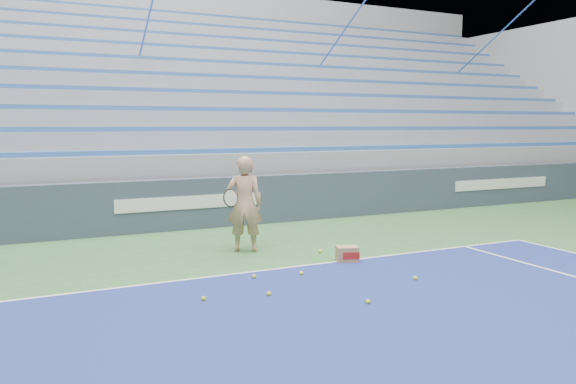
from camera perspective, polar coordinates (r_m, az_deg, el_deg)
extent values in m
cube|color=white|center=(8.75, -2.93, -8.01)|extent=(10.97, 0.05, 0.00)
cube|color=#364052|center=(12.37, -10.00, -1.18)|extent=(30.00, 0.30, 1.10)
cube|color=white|center=(12.21, -9.81, -1.05)|extent=(3.20, 0.02, 0.28)
cube|color=white|center=(16.96, 20.94, 0.79)|extent=(3.40, 0.02, 0.28)
cube|color=gray|center=(16.77, -14.10, 0.80)|extent=(30.00, 8.50, 1.10)
cube|color=gray|center=(16.71, -14.18, 3.53)|extent=(30.00, 8.50, 0.50)
cube|color=#2D59A5|center=(12.92, -10.89, 4.06)|extent=(29.60, 0.42, 0.11)
cube|color=gray|center=(17.11, -14.51, 5.27)|extent=(30.00, 7.65, 0.50)
cube|color=#2D59A5|center=(13.73, -11.83, 6.28)|extent=(29.60, 0.42, 0.11)
cube|color=gray|center=(17.52, -14.82, 6.93)|extent=(30.00, 6.80, 0.50)
cube|color=#2D59A5|center=(14.56, -12.66, 8.25)|extent=(29.60, 0.42, 0.11)
cube|color=gray|center=(17.95, -15.12, 8.51)|extent=(30.00, 5.95, 0.50)
cube|color=#2D59A5|center=(15.42, -13.41, 10.01)|extent=(29.60, 0.42, 0.11)
cube|color=gray|center=(18.39, -15.41, 10.02)|extent=(30.00, 5.10, 0.50)
cube|color=#2D59A5|center=(16.28, -14.09, 11.57)|extent=(29.60, 0.42, 0.11)
cube|color=gray|center=(18.85, -15.68, 11.45)|extent=(30.00, 4.25, 0.50)
cube|color=#2D59A5|center=(17.16, -14.71, 12.98)|extent=(29.60, 0.42, 0.11)
cube|color=gray|center=(19.31, -15.95, 12.81)|extent=(30.00, 3.40, 0.50)
cube|color=#2D59A5|center=(18.05, -15.27, 14.25)|extent=(29.60, 0.42, 0.11)
cube|color=gray|center=(19.79, -16.20, 14.11)|extent=(30.00, 2.55, 0.50)
cube|color=#2D59A5|center=(18.95, -15.79, 15.40)|extent=(29.60, 0.42, 0.11)
cube|color=gray|center=(20.27, -16.45, 15.35)|extent=(30.00, 1.70, 0.50)
cube|color=#2D59A5|center=(19.86, -16.26, 16.44)|extent=(29.60, 0.42, 0.11)
cube|color=gray|center=(20.77, -16.69, 16.53)|extent=(30.00, 0.85, 0.50)
cube|color=#2D59A5|center=(20.77, -16.69, 17.38)|extent=(29.60, 0.42, 0.11)
cube|color=gray|center=(24.61, 23.26, 8.15)|extent=(0.30, 8.80, 6.10)
cube|color=gray|center=(21.22, -16.78, 10.33)|extent=(31.00, 0.40, 7.30)
cylinder|color=#3766C1|center=(16.85, -14.51, 14.63)|extent=(0.05, 8.53, 5.04)
cylinder|color=#3766C1|center=(18.93, 4.19, 13.94)|extent=(0.05, 8.53, 5.04)
cylinder|color=#3766C1|center=(22.47, 17.98, 12.51)|extent=(0.05, 8.53, 5.04)
imported|color=tan|center=(10.00, -4.43, -1.22)|extent=(0.74, 0.63, 1.71)
cylinder|color=black|center=(9.64, -5.85, -0.97)|extent=(0.12, 0.27, 0.08)
cylinder|color=beige|center=(9.33, -5.87, -0.61)|extent=(0.29, 0.16, 0.28)
torus|color=black|center=(9.33, -5.87, -0.61)|extent=(0.31, 0.18, 0.30)
cube|color=#A27A4E|center=(9.37, 6.01, -6.30)|extent=(0.41, 0.36, 0.26)
cube|color=#B21E19|center=(9.26, 6.45, -6.46)|extent=(0.26, 0.11, 0.12)
sphere|color=#B9D92C|center=(7.41, -8.57, -10.66)|extent=(0.07, 0.07, 0.07)
sphere|color=#B9D92C|center=(8.35, -3.46, -8.59)|extent=(0.07, 0.07, 0.07)
sphere|color=#B9D92C|center=(9.97, 3.30, -6.03)|extent=(0.07, 0.07, 0.07)
sphere|color=#B9D92C|center=(7.54, -1.96, -10.30)|extent=(0.07, 0.07, 0.07)
sphere|color=#B9D92C|center=(8.46, 12.80, -8.54)|extent=(0.07, 0.07, 0.07)
sphere|color=#B9D92C|center=(8.52, 1.36, -8.26)|extent=(0.07, 0.07, 0.07)
sphere|color=#B9D92C|center=(7.28, 8.14, -10.98)|extent=(0.07, 0.07, 0.07)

